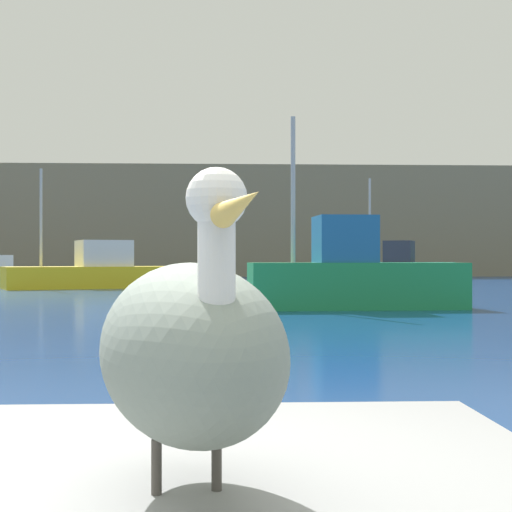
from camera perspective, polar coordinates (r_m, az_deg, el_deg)
name	(u,v)px	position (r m, az deg, el deg)	size (l,w,h in m)	color
hillside_backdrop	(212,224)	(66.17, -3.02, 2.21)	(140.00, 12.27, 8.12)	#7F755B
pelican	(191,350)	(2.33, -4.49, -6.40)	(0.70, 1.32, 0.88)	gray
fishing_boat_yellow	(97,272)	(37.46, -10.79, -1.08)	(8.25, 5.11, 5.18)	yellow
fishing_boat_green	(354,276)	(21.69, 6.72, -1.39)	(5.63, 2.00, 4.94)	#1E8C4C
fishing_boat_teal	(400,269)	(43.92, 9.80, -0.85)	(5.58, 3.57, 5.53)	teal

